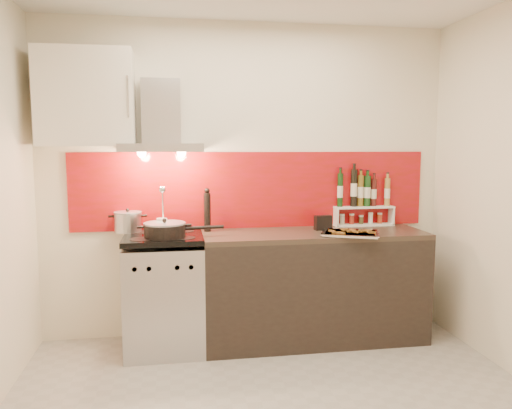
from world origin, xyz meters
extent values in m
cube|color=silver|center=(0.00, 1.40, 1.30)|extent=(3.40, 0.02, 2.60)
cube|color=#951708|center=(0.05, 1.39, 1.22)|extent=(3.00, 0.02, 0.64)
cube|color=#B7B7BA|center=(-0.70, 1.10, 0.42)|extent=(0.60, 0.60, 0.84)
cube|color=black|center=(-0.70, 0.81, 0.33)|extent=(0.50, 0.02, 0.40)
cube|color=#B7B7BA|center=(-0.70, 0.81, 0.72)|extent=(0.56, 0.02, 0.12)
cube|color=#FF190C|center=(-0.70, 0.81, 0.72)|extent=(0.10, 0.01, 0.04)
cube|color=black|center=(-0.70, 1.10, 0.89)|extent=(0.60, 0.60, 0.04)
cube|color=black|center=(0.50, 1.10, 0.43)|extent=(1.80, 0.60, 0.86)
cube|color=#31291E|center=(0.50, 1.10, 0.88)|extent=(1.80, 0.60, 0.04)
cube|color=#B7B7BA|center=(-0.70, 1.15, 1.58)|extent=(0.62, 0.50, 0.06)
cube|color=#B7B7BA|center=(-0.70, 1.30, 1.86)|extent=(0.30, 0.18, 0.50)
sphere|color=#FFD18C|center=(-0.85, 1.15, 1.54)|extent=(0.07, 0.07, 0.07)
sphere|color=#FFD18C|center=(-0.55, 1.15, 1.54)|extent=(0.07, 0.07, 0.07)
cube|color=#EEE4CF|center=(-1.25, 1.22, 1.95)|extent=(0.70, 0.35, 0.72)
cylinder|color=#B7B7BA|center=(-0.98, 1.29, 0.98)|extent=(0.21, 0.21, 0.15)
cylinder|color=#99999E|center=(-0.98, 1.29, 1.06)|extent=(0.22, 0.22, 0.01)
sphere|color=black|center=(-0.98, 1.29, 1.08)|extent=(0.03, 0.03, 0.03)
cylinder|color=black|center=(-0.69, 1.01, 0.96)|extent=(0.31, 0.31, 0.10)
cylinder|color=#99999E|center=(-0.69, 1.01, 1.01)|extent=(0.32, 0.32, 0.01)
sphere|color=black|center=(-0.69, 1.01, 1.04)|extent=(0.03, 0.03, 0.03)
cylinder|color=black|center=(-0.39, 1.04, 0.97)|extent=(0.30, 0.06, 0.03)
cylinder|color=silver|center=(-0.71, 1.12, 0.97)|extent=(0.08, 0.08, 0.14)
cylinder|color=silver|center=(-0.70, 1.12, 1.15)|extent=(0.01, 0.06, 0.25)
sphere|color=silver|center=(-0.70, 1.07, 1.26)|extent=(0.05, 0.05, 0.05)
cylinder|color=black|center=(-0.35, 1.26, 1.06)|extent=(0.06, 0.06, 0.31)
sphere|color=black|center=(-0.35, 1.26, 1.23)|extent=(0.04, 0.04, 0.04)
cube|color=white|center=(1.01, 1.34, 0.91)|extent=(0.52, 0.14, 0.01)
cube|color=white|center=(0.76, 1.34, 0.98)|extent=(0.01, 0.14, 0.15)
cube|color=white|center=(1.26, 1.34, 0.98)|extent=(0.02, 0.14, 0.15)
cube|color=white|center=(1.01, 1.34, 1.06)|extent=(0.52, 0.14, 0.02)
cylinder|color=black|center=(0.80, 1.34, 1.21)|extent=(0.05, 0.05, 0.29)
cylinder|color=black|center=(0.92, 1.34, 1.23)|extent=(0.06, 0.06, 0.32)
cylinder|color=brown|center=(0.98, 1.34, 1.20)|extent=(0.05, 0.05, 0.27)
cylinder|color=#163914|center=(1.04, 1.34, 1.20)|extent=(0.06, 0.06, 0.26)
cylinder|color=#441412|center=(1.10, 1.34, 1.19)|extent=(0.05, 0.05, 0.24)
cylinder|color=olive|center=(1.23, 1.34, 1.19)|extent=(0.05, 0.05, 0.24)
cylinder|color=#B6AA94|center=(0.82, 1.34, 0.95)|extent=(0.04, 0.04, 0.08)
cylinder|color=#A82C1C|center=(0.91, 1.34, 0.95)|extent=(0.04, 0.04, 0.08)
cylinder|color=#454122|center=(0.99, 1.34, 0.95)|extent=(0.04, 0.04, 0.06)
cylinder|color=silver|center=(1.08, 1.34, 0.96)|extent=(0.04, 0.04, 0.08)
cylinder|color=#A7381B|center=(1.16, 1.34, 0.95)|extent=(0.04, 0.04, 0.08)
cube|color=black|center=(0.60, 1.17, 0.96)|extent=(0.15, 0.08, 0.12)
cube|color=silver|center=(0.74, 0.92, 0.91)|extent=(0.51, 0.46, 0.01)
cube|color=silver|center=(0.74, 0.92, 0.92)|extent=(0.54, 0.48, 0.01)
cube|color=red|center=(0.74, 0.92, 0.92)|extent=(0.46, 0.40, 0.01)
cube|color=brown|center=(0.73, 0.99, 0.93)|extent=(0.05, 0.05, 0.01)
cube|color=brown|center=(0.89, 0.93, 0.93)|extent=(0.06, 0.02, 0.01)
cube|color=brown|center=(0.63, 0.84, 0.93)|extent=(0.06, 0.04, 0.01)
cube|color=brown|center=(0.88, 0.88, 0.93)|extent=(0.05, 0.05, 0.01)
cube|color=brown|center=(0.74, 0.92, 0.93)|extent=(0.05, 0.05, 0.01)
cube|color=brown|center=(0.82, 0.89, 0.93)|extent=(0.06, 0.03, 0.01)
cube|color=brown|center=(0.77, 0.89, 0.93)|extent=(0.05, 0.05, 0.01)
cube|color=brown|center=(0.75, 0.92, 0.93)|extent=(0.06, 0.04, 0.01)
cube|color=brown|center=(0.72, 0.99, 0.93)|extent=(0.04, 0.06, 0.01)
cube|color=brown|center=(0.78, 0.97, 0.93)|extent=(0.05, 0.05, 0.01)
cube|color=brown|center=(0.88, 0.83, 0.93)|extent=(0.06, 0.02, 0.01)
cube|color=brown|center=(0.85, 0.91, 0.93)|extent=(0.06, 0.03, 0.01)
cube|color=brown|center=(0.82, 0.91, 0.93)|extent=(0.03, 0.06, 0.01)
cube|color=brown|center=(0.60, 0.95, 0.93)|extent=(0.05, 0.05, 0.01)
cube|color=brown|center=(0.65, 0.85, 0.93)|extent=(0.04, 0.06, 0.01)
cube|color=brown|center=(0.61, 0.87, 0.93)|extent=(0.06, 0.03, 0.01)
camera|label=1|loc=(-0.61, -2.75, 1.60)|focal=35.00mm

